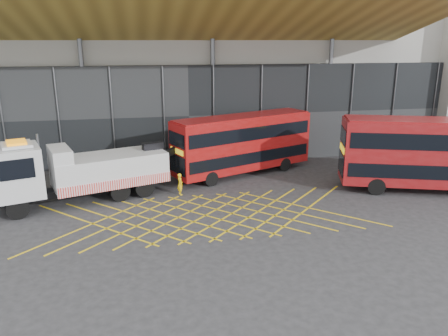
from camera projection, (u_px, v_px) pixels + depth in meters
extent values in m
plane|color=#29292B|center=(178.00, 217.00, 25.35)|extent=(120.00, 120.00, 0.00)
cube|color=yellow|center=(93.00, 224.00, 24.48)|extent=(7.16, 7.16, 0.01)
cube|color=yellow|center=(93.00, 224.00, 24.48)|extent=(7.16, 7.16, 0.01)
cube|color=yellow|center=(122.00, 222.00, 24.77)|extent=(7.16, 7.16, 0.01)
cube|color=yellow|center=(122.00, 222.00, 24.77)|extent=(7.16, 7.16, 0.01)
cube|color=yellow|center=(150.00, 219.00, 25.06)|extent=(7.16, 7.16, 0.01)
cube|color=yellow|center=(150.00, 219.00, 25.06)|extent=(7.16, 7.16, 0.01)
cube|color=yellow|center=(178.00, 217.00, 25.35)|extent=(7.16, 7.16, 0.01)
cube|color=yellow|center=(178.00, 217.00, 25.35)|extent=(7.16, 7.16, 0.01)
cube|color=yellow|center=(205.00, 215.00, 25.64)|extent=(7.16, 7.16, 0.01)
cube|color=yellow|center=(205.00, 215.00, 25.64)|extent=(7.16, 7.16, 0.01)
cube|color=yellow|center=(232.00, 213.00, 25.92)|extent=(7.16, 7.16, 0.01)
cube|color=yellow|center=(232.00, 213.00, 25.92)|extent=(7.16, 7.16, 0.01)
cube|color=yellow|center=(258.00, 211.00, 26.21)|extent=(7.16, 7.16, 0.01)
cube|color=yellow|center=(258.00, 211.00, 26.21)|extent=(7.16, 7.16, 0.01)
cube|color=yellow|center=(284.00, 210.00, 26.50)|extent=(7.16, 7.16, 0.01)
cube|color=yellow|center=(284.00, 210.00, 26.50)|extent=(7.16, 7.16, 0.01)
cube|color=yellow|center=(308.00, 208.00, 26.79)|extent=(7.16, 7.16, 0.01)
cube|color=yellow|center=(308.00, 208.00, 26.79)|extent=(7.16, 7.16, 0.01)
cube|color=gray|center=(179.00, 50.00, 41.07)|extent=(55.00, 14.00, 18.00)
cube|color=black|center=(188.00, 115.00, 35.60)|extent=(55.00, 0.80, 8.00)
cube|color=olive|center=(163.00, 16.00, 29.63)|extent=(40.00, 11.93, 4.07)
cylinder|color=#595B60|center=(85.00, 106.00, 33.68)|extent=(0.36, 0.36, 10.00)
cylinder|color=#595B60|center=(213.00, 103.00, 35.49)|extent=(0.36, 0.36, 10.00)
cylinder|color=#595B60|center=(328.00, 100.00, 37.30)|extent=(0.36, 0.36, 10.00)
cube|color=black|center=(86.00, 188.00, 27.91)|extent=(10.72, 4.50, 0.40)
cube|color=silver|center=(16.00, 172.00, 25.62)|extent=(3.52, 3.59, 2.99)
cube|color=orange|center=(16.00, 142.00, 25.23)|extent=(1.41, 1.63, 0.14)
cube|color=silver|center=(110.00, 168.00, 28.35)|extent=(7.66, 4.95, 1.84)
cube|color=red|center=(117.00, 185.00, 27.31)|extent=(6.79, 2.29, 0.63)
cube|color=silver|center=(60.00, 154.00, 26.59)|extent=(1.95, 2.98, 0.80)
cube|color=black|center=(153.00, 147.00, 29.44)|extent=(1.49, 0.98, 0.57)
cube|color=black|center=(169.00, 153.00, 30.13)|extent=(2.51, 1.17, 1.24)
cylinder|color=black|center=(18.00, 208.00, 25.02)|extent=(1.33, 0.78, 1.26)
cylinder|color=black|center=(14.00, 196.00, 27.05)|extent=(1.33, 0.78, 1.26)
cylinder|color=black|center=(144.00, 187.00, 28.55)|extent=(1.33, 0.78, 1.26)
cylinder|color=black|center=(133.00, 178.00, 30.58)|extent=(1.33, 0.78, 1.26)
cylinder|color=#595B60|center=(39.00, 154.00, 27.10)|extent=(0.16, 0.16, 2.53)
cube|color=maroon|center=(243.00, 142.00, 32.90)|extent=(11.23, 6.55, 3.91)
cube|color=black|center=(243.00, 154.00, 33.16)|extent=(10.85, 6.44, 0.86)
cube|color=black|center=(243.00, 131.00, 32.65)|extent=(10.85, 6.44, 0.96)
cube|color=black|center=(177.00, 164.00, 30.25)|extent=(0.91, 2.12, 1.31)
cube|color=black|center=(177.00, 140.00, 29.75)|extent=(0.91, 2.12, 0.96)
cube|color=yellow|center=(177.00, 151.00, 29.97)|extent=(0.73, 1.69, 0.35)
cube|color=maroon|center=(243.00, 116.00, 32.34)|extent=(10.95, 6.27, 0.12)
cylinder|color=black|center=(211.00, 179.00, 30.70)|extent=(1.08, 0.67, 1.05)
cylinder|color=black|center=(195.00, 171.00, 32.53)|extent=(1.08, 0.67, 1.05)
cylinder|color=black|center=(284.00, 164.00, 34.22)|extent=(1.08, 0.67, 1.05)
cylinder|color=black|center=(266.00, 158.00, 36.05)|extent=(1.08, 0.67, 1.05)
cube|color=maroon|center=(436.00, 153.00, 29.01)|extent=(12.36, 6.49, 4.27)
cube|color=black|center=(434.00, 167.00, 29.29)|extent=(11.92, 6.40, 0.93)
cube|color=black|center=(438.00, 138.00, 28.73)|extent=(11.92, 6.40, 1.04)
cube|color=black|center=(341.00, 163.00, 30.05)|extent=(0.84, 2.36, 1.43)
cube|color=black|center=(343.00, 136.00, 29.50)|extent=(0.84, 2.36, 1.04)
cube|color=yellow|center=(342.00, 148.00, 29.75)|extent=(0.68, 1.88, 0.38)
cube|color=maroon|center=(440.00, 120.00, 28.39)|extent=(12.06, 6.21, 0.13)
cylinder|color=black|center=(376.00, 187.00, 28.91)|extent=(1.19, 0.68, 1.14)
cylinder|color=black|center=(369.00, 175.00, 31.29)|extent=(1.19, 0.68, 1.14)
imported|color=yellow|center=(180.00, 184.00, 28.89)|extent=(0.49, 0.61, 1.48)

